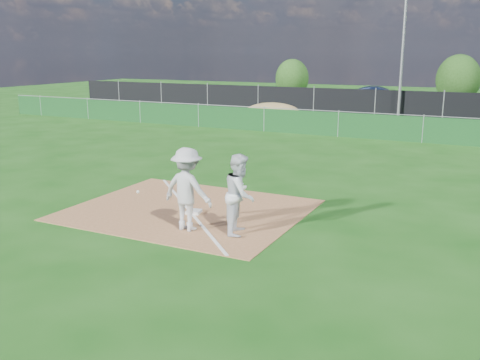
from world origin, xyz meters
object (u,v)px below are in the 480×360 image
first_base (194,212)px  car_right (445,106)px  play_at_first (187,189)px  tree_mid (458,79)px  light_pole (402,53)px  runner (240,194)px  car_left (310,98)px  tree_left (292,78)px  car_mid (380,98)px

first_base → car_right: 26.22m
play_at_first → first_base: bearing=115.5°
tree_mid → light_pole: bearing=-101.7°
runner → tree_mid: size_ratio=0.49×
tree_mid → car_left: bearing=-141.9°
tree_left → play_at_first: bearing=-72.8°
first_base → runner: bearing=-24.8°
runner → tree_mid: 33.98m
runner → car_mid: size_ratio=0.38×
runner → light_pole: bearing=-13.4°
tree_left → tree_mid: (13.58, -0.09, 0.23)m
car_left → car_right: 9.24m
car_right → tree_left: bearing=43.4°
car_mid → tree_mid: (4.66, 5.62, 1.18)m
first_base → car_right: (3.46, 25.99, 0.58)m
car_right → tree_mid: 7.24m
car_left → tree_mid: bearing=-69.8°
tree_mid → runner: bearing=-93.0°
runner → tree_left: bearing=4.3°
first_base → runner: 2.14m
light_pole → first_base: (-1.20, -21.91, -3.94)m
runner → play_at_first: bearing=91.9°
car_left → car_mid: (4.64, 1.68, 0.05)m
light_pole → car_right: size_ratio=1.86×
light_pole → tree_left: bearing=134.9°
runner → tree_mid: (1.76, 33.92, 1.06)m
car_left → car_mid: car_mid is taller
play_at_first → tree_left: size_ratio=0.62×
light_pole → car_left: size_ratio=1.79×
first_base → play_at_first: play_at_first is taller
first_base → light_pole: bearing=86.9°
runner → tree_left: tree_left is taller
light_pole → car_mid: size_ratio=1.62×
car_left → car_right: (9.24, 0.19, -0.14)m
tree_left → runner: bearing=-70.8°
runner → car_right: bearing=-18.5°
play_at_first → runner: play_at_first is taller
tree_left → car_right: bearing=-28.1°
play_at_first → light_pole: bearing=88.4°
runner → tree_mid: bearing=-17.8°
light_pole → car_mid: (-2.34, 5.57, -3.18)m
first_base → play_at_first: 1.61m
car_left → car_right: car_left is taller
light_pole → first_base: light_pole is taller
first_base → play_at_first: size_ratio=0.17×
tree_left → tree_mid: 13.58m
light_pole → runner: 22.94m
runner → car_right: runner is taller
play_at_first → car_mid: 28.70m
tree_left → car_mid: bearing=-32.6°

